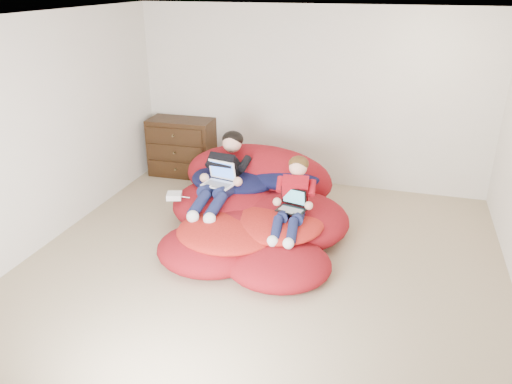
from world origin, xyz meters
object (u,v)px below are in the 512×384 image
(dresser, at_px, (182,147))
(beanbag_pile, at_px, (254,209))
(younger_boy, at_px, (293,196))
(laptop_white, at_px, (220,178))
(laptop_black, at_px, (292,204))
(older_boy, at_px, (224,171))

(dresser, relative_size, beanbag_pile, 0.39)
(younger_boy, xyz_separation_m, laptop_white, (-0.94, 0.25, 0.01))
(beanbag_pile, height_order, laptop_white, same)
(dresser, height_order, laptop_white, dresser)
(laptop_white, relative_size, laptop_black, 1.18)
(dresser, distance_m, older_boy, 1.83)
(younger_boy, bearing_deg, laptop_black, -90.00)
(dresser, distance_m, beanbag_pile, 2.15)
(dresser, xyz_separation_m, laptop_white, (1.18, -1.50, 0.21))
(older_boy, bearing_deg, dresser, 130.57)
(beanbag_pile, height_order, laptop_black, beanbag_pile)
(laptop_black, bearing_deg, laptop_white, 162.75)
(dresser, bearing_deg, beanbag_pile, -42.56)
(beanbag_pile, height_order, younger_boy, younger_boy)
(laptop_white, bearing_deg, beanbag_pile, 7.20)
(older_boy, distance_m, younger_boy, 1.01)
(older_boy, xyz_separation_m, laptop_white, (-0.00, -0.12, -0.04))
(dresser, distance_m, laptop_white, 1.92)
(laptop_white, bearing_deg, dresser, 128.13)
(older_boy, xyz_separation_m, laptop_black, (0.94, -0.42, -0.12))
(laptop_black, bearing_deg, older_boy, 156.08)
(dresser, height_order, older_boy, older_boy)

